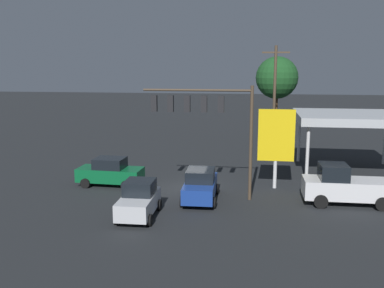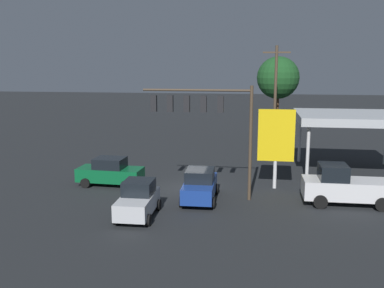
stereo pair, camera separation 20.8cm
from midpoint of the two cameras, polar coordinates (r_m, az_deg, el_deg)
The scene contains 10 objects.
ground_plane at distance 28.69m, azimuth -0.41°, elevation -6.03°, with size 200.00×200.00×0.00m, color black.
traffic_signal_assembly at distance 25.83m, azimuth 1.91°, elevation 4.22°, with size 6.66×0.43×6.97m.
utility_pole at distance 38.84m, azimuth 11.17°, elevation 5.92°, with size 2.40×0.26×9.86m.
gas_station_canopy at distance 34.78m, azimuth 20.69°, elevation 3.25°, with size 8.18×7.51×4.55m.
price_sign at distance 28.72m, azimuth 11.36°, elevation 0.90°, with size 2.39×0.27×5.31m.
pickup_parked at distance 26.93m, azimuth 19.97°, elevation -5.31°, with size 5.22×2.31×2.40m.
hatchback_crossing at distance 23.56m, azimuth -6.96°, elevation -7.38°, with size 2.04×3.84×1.97m.
sedan_far at distance 29.84m, azimuth -10.65°, elevation -3.67°, with size 4.47×2.20×1.93m.
sedan_waiting at distance 26.14m, azimuth 1.29°, elevation -5.50°, with size 2.16×4.45×1.93m.
street_tree at distance 45.59m, azimuth 11.54°, elevation 8.62°, with size 4.37×4.37×9.08m.
Camera 2 is at (-4.56, 27.14, 8.10)m, focal length 40.00 mm.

